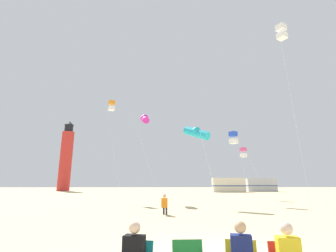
# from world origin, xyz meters

# --- Properties ---
(kite_flyer_standing) EXTENTS (0.38, 0.54, 1.16)m
(kite_flyer_standing) POSITION_xyz_m (-0.93, 7.91, 0.61)
(kite_flyer_standing) COLOR orange
(kite_flyer_standing) RESTS_ON ground
(kite_tube_magenta) EXTENTS (2.67, 2.90, 9.20)m
(kite_tube_magenta) POSITION_xyz_m (-2.84, 18.49, 8.50)
(kite_tube_magenta) COLOR silver
(kite_tube_magenta) RESTS_ON ground
(kite_box_blue) EXTENTS (1.49, 1.49, 6.51)m
(kite_box_blue) POSITION_xyz_m (5.70, 15.41, 5.93)
(kite_box_blue) COLOR silver
(kite_box_blue) RESTS_ON ground
(kite_box_rainbow) EXTENTS (2.88, 2.70, 5.92)m
(kite_box_rainbow) POSITION_xyz_m (8.78, 21.68, 5.34)
(kite_box_rainbow) COLOR silver
(kite_box_rainbow) RESTS_ON ground
(kite_box_orange) EXTENTS (2.11, 2.11, 11.05)m
(kite_box_orange) POSITION_xyz_m (-6.77, 20.07, 10.45)
(kite_box_orange) COLOR silver
(kite_box_orange) RESTS_ON ground
(kite_tube_cyan) EXTENTS (2.77, 2.80, 6.60)m
(kite_tube_cyan) POSITION_xyz_m (1.84, 13.03, 5.89)
(kite_tube_cyan) COLOR silver
(kite_tube_cyan) RESTS_ON ground
(kite_box_white) EXTENTS (0.82, 0.82, 13.43)m
(kite_box_white) POSITION_xyz_m (7.86, 9.05, 12.82)
(kite_box_white) COLOR silver
(kite_box_white) RESTS_ON ground
(lighthouse_distant) EXTENTS (2.80, 2.80, 16.80)m
(lighthouse_distant) POSITION_xyz_m (-23.54, 52.36, 7.84)
(lighthouse_distant) COLOR red
(lighthouse_distant) RESTS_ON ground
(rv_van_cream) EXTENTS (6.58, 2.77, 2.80)m
(rv_van_cream) POSITION_xyz_m (12.89, 43.32, 1.39)
(rv_van_cream) COLOR beige
(rv_van_cream) RESTS_ON ground
(rv_van_silver) EXTENTS (6.49, 2.49, 2.80)m
(rv_van_silver) POSITION_xyz_m (20.94, 46.72, 1.39)
(rv_van_silver) COLOR #B7BABF
(rv_van_silver) RESTS_ON ground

